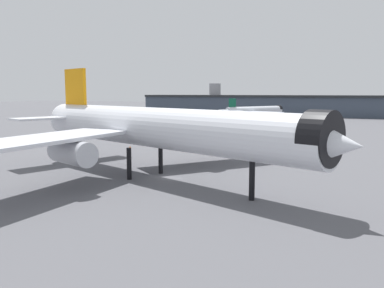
# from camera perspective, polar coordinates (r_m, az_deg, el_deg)

# --- Properties ---
(ground) EXTENTS (900.00, 900.00, 0.00)m
(ground) POSITION_cam_1_polar(r_m,az_deg,el_deg) (63.56, -3.34, -4.81)
(ground) COLOR #56565B
(airliner_near_gate) EXTENTS (61.28, 54.67, 17.77)m
(airliner_near_gate) POSITION_cam_1_polar(r_m,az_deg,el_deg) (62.21, -5.26, 2.20)
(airliner_near_gate) COLOR silver
(airliner_near_gate) RESTS_ON ground
(airliner_far_taxiway) EXTENTS (32.47, 36.17, 10.55)m
(airliner_far_taxiway) POSITION_cam_1_polar(r_m,az_deg,el_deg) (199.27, 8.83, 4.72)
(airliner_far_taxiway) COLOR silver
(airliner_far_taxiway) RESTS_ON ground
(terminal_building) EXTENTS (259.82, 23.33, 18.70)m
(terminal_building) POSITION_cam_1_polar(r_m,az_deg,el_deg) (234.26, 23.15, 4.92)
(terminal_building) COLOR #3D4756
(terminal_building) RESTS_ON ground
(service_truck_front) EXTENTS (5.77, 3.23, 3.00)m
(service_truck_front) POSITION_cam_1_polar(r_m,az_deg,el_deg) (98.87, 2.76, 0.48)
(service_truck_front) COLOR black
(service_truck_front) RESTS_ON ground
(traffic_cone_near_nose) EXTENTS (0.47, 0.47, 0.59)m
(traffic_cone_near_nose) POSITION_cam_1_polar(r_m,az_deg,el_deg) (98.26, -8.73, -0.41)
(traffic_cone_near_nose) COLOR #F2600C
(traffic_cone_near_nose) RESTS_ON ground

